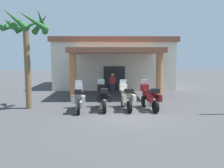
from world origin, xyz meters
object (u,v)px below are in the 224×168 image
object	(u,v)px
palm_tree_roadside	(27,34)
motorcycle_silver	(79,98)
motorcycle_maroon	(150,97)
motel_building	(113,62)
pedestrian	(113,82)
motorcycle_black	(103,97)
motorcycle_cream	(126,97)

from	to	relation	value
palm_tree_roadside	motorcycle_silver	bearing A→B (deg)	-16.24
motorcycle_silver	motorcycle_maroon	world-z (taller)	same
motel_building	pedestrian	distance (m)	5.17
motorcycle_black	pedestrian	world-z (taller)	pedestrian
motorcycle_black	motorcycle_maroon	bearing A→B (deg)	-97.72
motorcycle_cream	pedestrian	bearing A→B (deg)	-1.81
motorcycle_cream	motorcycle_maroon	xyz separation A→B (m)	(1.30, -0.06, 0.00)
motel_building	motorcycle_silver	bearing A→B (deg)	-101.53
motorcycle_cream	motorcycle_maroon	bearing A→B (deg)	-99.10
pedestrian	motorcycle_black	bearing A→B (deg)	-157.31
pedestrian	motorcycle_cream	bearing A→B (deg)	-143.31
motel_building	motorcycle_silver	world-z (taller)	motel_building
motel_building	palm_tree_roadside	distance (m)	11.18
motorcycle_silver	motorcycle_cream	distance (m)	2.61
motorcycle_silver	palm_tree_roadside	distance (m)	4.57
palm_tree_roadside	motel_building	bearing A→B (deg)	60.59
motorcycle_maroon	motorcycle_cream	bearing A→B (deg)	76.29
motorcycle_black	palm_tree_roadside	size ratio (longest dim) A/B	0.40
motorcycle_black	pedestrian	xyz separation A→B (m)	(0.89, 5.28, 0.25)
motorcycle_cream	pedestrian	distance (m)	5.35
motorcycle_black	pedestrian	bearing A→B (deg)	-14.63
motel_building	motorcycle_cream	size ratio (longest dim) A/B	5.54
motorcycle_cream	motorcycle_maroon	size ratio (longest dim) A/B	1.01
motorcycle_black	pedestrian	distance (m)	5.36
motorcycle_silver	motorcycle_black	size ratio (longest dim) A/B	1.00
motorcycle_maroon	pedestrian	bearing A→B (deg)	6.79
motel_building	motorcycle_silver	distance (m)	10.88
pedestrian	palm_tree_roadside	world-z (taller)	palm_tree_roadside
palm_tree_roadside	motorcycle_cream	bearing A→B (deg)	-7.07
motorcycle_maroon	pedestrian	world-z (taller)	pedestrian
motorcycle_cream	pedestrian	world-z (taller)	pedestrian
motorcycle_black	motel_building	bearing A→B (deg)	-12.18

